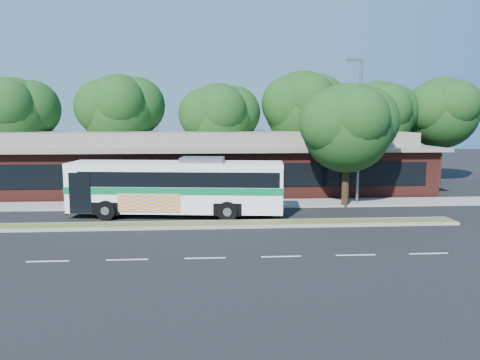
# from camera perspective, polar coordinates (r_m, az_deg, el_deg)

# --- Properties ---
(ground) EXTENTS (120.00, 120.00, 0.00)m
(ground) POSITION_cam_1_polar(r_m,az_deg,el_deg) (23.37, -4.22, -5.93)
(ground) COLOR black
(ground) RESTS_ON ground
(median_strip) EXTENTS (26.00, 1.10, 0.15)m
(median_strip) POSITION_cam_1_polar(r_m,az_deg,el_deg) (23.94, -4.21, -5.42)
(median_strip) COLOR #495926
(median_strip) RESTS_ON ground
(sidewalk) EXTENTS (44.00, 2.60, 0.12)m
(sidewalk) POSITION_cam_1_polar(r_m,az_deg,el_deg) (29.63, -4.17, -2.96)
(sidewalk) COLOR gray
(sidewalk) RESTS_ON ground
(plaza_building) EXTENTS (33.20, 11.20, 4.45)m
(plaza_building) POSITION_cam_1_polar(r_m,az_deg,el_deg) (35.88, -4.18, 2.19)
(plaza_building) COLOR #4F1E18
(plaza_building) RESTS_ON ground
(lamp_post) EXTENTS (0.93, 0.18, 9.07)m
(lamp_post) POSITION_cam_1_polar(r_m,az_deg,el_deg) (30.26, 14.27, 6.27)
(lamp_post) COLOR slate
(lamp_post) RESTS_ON ground
(tree_bg_a) EXTENTS (6.47, 5.80, 8.63)m
(tree_bg_a) POSITION_cam_1_polar(r_m,az_deg,el_deg) (40.64, -25.43, 7.38)
(tree_bg_a) COLOR black
(tree_bg_a) RESTS_ON ground
(tree_bg_b) EXTENTS (6.69, 6.00, 9.00)m
(tree_bg_b) POSITION_cam_1_polar(r_m,az_deg,el_deg) (39.47, -13.90, 8.30)
(tree_bg_b) COLOR black
(tree_bg_b) RESTS_ON ground
(tree_bg_c) EXTENTS (6.24, 5.60, 8.26)m
(tree_bg_c) POSITION_cam_1_polar(r_m,az_deg,el_deg) (37.90, -2.07, 7.72)
(tree_bg_c) COLOR black
(tree_bg_c) RESTS_ON ground
(tree_bg_d) EXTENTS (6.91, 6.20, 9.37)m
(tree_bg_d) POSITION_cam_1_polar(r_m,az_deg,el_deg) (39.79, 8.18, 8.83)
(tree_bg_d) COLOR black
(tree_bg_d) RESTS_ON ground
(tree_bg_e) EXTENTS (6.47, 5.80, 8.50)m
(tree_bg_e) POSITION_cam_1_polar(r_m,az_deg,el_deg) (40.49, 16.83, 7.60)
(tree_bg_e) COLOR black
(tree_bg_e) RESTS_ON ground
(tree_bg_f) EXTENTS (6.69, 6.00, 8.92)m
(tree_bg_f) POSITION_cam_1_polar(r_m,az_deg,el_deg) (43.88, 23.81, 7.67)
(tree_bg_f) COLOR black
(tree_bg_f) RESTS_ON ground
(transit_bus) EXTENTS (12.00, 3.91, 3.31)m
(transit_bus) POSITION_cam_1_polar(r_m,az_deg,el_deg) (26.17, -7.64, -0.43)
(transit_bus) COLOR white
(transit_bus) RESTS_ON ground
(sidewalk_tree) EXTENTS (6.05, 5.43, 7.57)m
(sidewalk_tree) POSITION_cam_1_polar(r_m,az_deg,el_deg) (29.54, 13.58, 6.44)
(sidewalk_tree) COLOR black
(sidewalk_tree) RESTS_ON ground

